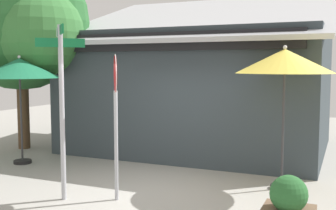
# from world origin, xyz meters

# --- Properties ---
(ground_plane) EXTENTS (28.00, 28.00, 0.10)m
(ground_plane) POSITION_xyz_m (0.00, 0.00, -0.05)
(ground_plane) COLOR #9E9B93
(cafe_building) EXTENTS (7.57, 5.90, 4.84)m
(cafe_building) POSITION_xyz_m (-0.59, 4.77, 1.79)
(cafe_building) COLOR #333D42
(cafe_building) RESTS_ON ground
(street_sign_post) EXTENTS (0.68, 0.69, 3.20)m
(street_sign_post) POSITION_xyz_m (-1.29, -1.09, 1.95)
(street_sign_post) COLOR #A8AAB2
(street_sign_post) RESTS_ON ground
(stop_sign) EXTENTS (0.40, 0.60, 2.67)m
(stop_sign) POSITION_xyz_m (-0.38, -0.72, 1.84)
(stop_sign) COLOR #A8AAB2
(stop_sign) RESTS_ON ground
(patio_umbrella_forest_green_left) EXTENTS (2.03, 2.03, 2.73)m
(patio_umbrella_forest_green_left) POSITION_xyz_m (-4.05, 0.85, 2.39)
(patio_umbrella_forest_green_left) COLOR black
(patio_umbrella_forest_green_left) RESTS_ON ground
(patio_umbrella_mustard_center) EXTENTS (1.93, 1.93, 2.87)m
(patio_umbrella_mustard_center) POSITION_xyz_m (2.32, 1.19, 2.53)
(patio_umbrella_mustard_center) COLOR black
(patio_umbrella_mustard_center) RESTS_ON ground
(shade_tree) EXTENTS (4.30, 3.98, 5.74)m
(shade_tree) POSITION_xyz_m (-5.18, 2.29, 3.66)
(shade_tree) COLOR brown
(shade_tree) RESTS_ON ground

